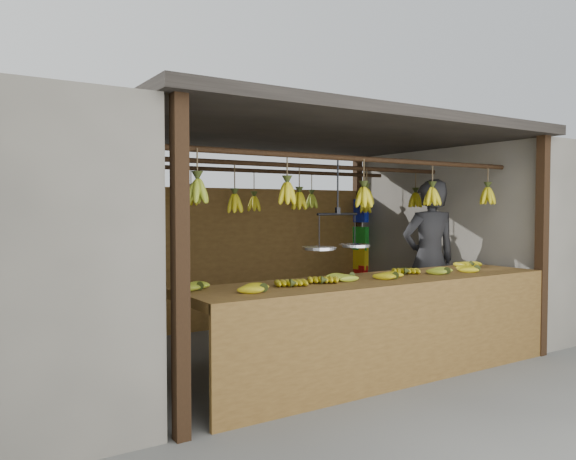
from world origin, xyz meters
TOP-DOWN VIEW (x-y plane):
  - ground at (0.00, 0.00)m, footprint 80.00×80.00m
  - stall at (0.00, 0.33)m, footprint 4.30×3.30m
  - neighbor_right at (3.60, 0.00)m, footprint 3.00×3.00m
  - counter at (0.07, -1.23)m, footprint 3.75×0.85m
  - hanging_bananas at (0.00, -0.00)m, footprint 3.61×2.24m
  - balance_scale at (-0.30, -1.00)m, footprint 0.77×0.39m
  - vendor at (1.58, -0.33)m, footprint 0.78×0.62m
  - bag_bundles at (1.94, 1.35)m, footprint 0.08×0.26m

SIDE VIEW (x-z plane):
  - ground at x=0.00m, z-range 0.00..0.00m
  - counter at x=0.07m, z-range 0.24..1.20m
  - vendor at x=1.58m, z-range 0.00..1.88m
  - bag_bundles at x=1.94m, z-range 0.33..1.64m
  - neighbor_right at x=3.60m, z-range 0.00..2.30m
  - balance_scale at x=-0.30m, z-range 0.83..1.65m
  - hanging_bananas at x=0.00m, z-range 1.44..1.83m
  - stall at x=0.00m, z-range 0.77..3.17m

